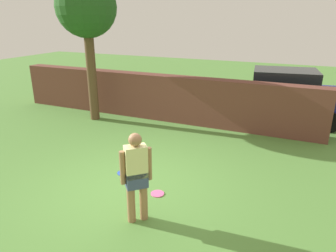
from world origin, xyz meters
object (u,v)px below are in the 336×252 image
frisbee_blue (123,173)px  person (136,174)px  tree (86,10)px  frisbee_pink (157,194)px  car (283,95)px

frisbee_blue → person: bearing=-50.0°
tree → frisbee_pink: (4.09, -3.51, -3.55)m
tree → frisbee_pink: size_ratio=17.01×
frisbee_pink → frisbee_blue: bearing=156.4°
tree → frisbee_blue: 5.54m
frisbee_pink → tree: bearing=139.4°
frisbee_blue → frisbee_pink: bearing=-23.6°
person → car: size_ratio=0.37×
frisbee_blue → frisbee_pink: size_ratio=1.00×
person → frisbee_blue: bearing=86.8°
person → frisbee_blue: size_ratio=6.00×
tree → frisbee_pink: 6.45m
car → frisbee_blue: 6.29m
frisbee_pink → person: bearing=-87.0°
tree → person: bearing=-46.7°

